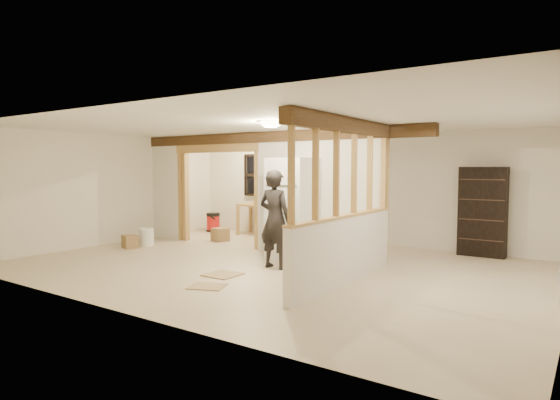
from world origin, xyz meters
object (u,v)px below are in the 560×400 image
Objects in this scene: bookshelf at (483,212)px; woman at (275,219)px; work_table at (262,220)px; refrigerator at (293,208)px; shop_vac at (213,222)px.

woman is at bearing -130.80° from bookshelf.
woman reaches higher than work_table.
refrigerator is at bearing -75.29° from woman.
woman is 3.29× the size of shop_vac.
work_table is 0.72× the size of bookshelf.
work_table is (-2.30, 2.13, -0.56)m from refrigerator.
work_table is at bearing -178.35° from bookshelf.
bookshelf is at bearing 2.64° from shop_vac.
shop_vac is (-1.54, -0.16, -0.14)m from work_table.
refrigerator is 3.74m from bookshelf.
bookshelf is (2.75, 3.19, 0.02)m from woman.
woman is at bearing -35.30° from shop_vac.
bookshelf is (5.27, 0.15, 0.48)m from work_table.
shop_vac is 0.30× the size of bookshelf.
work_table is (-2.52, 3.04, -0.45)m from woman.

